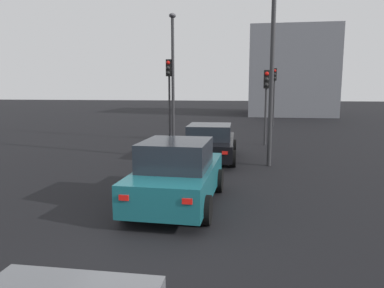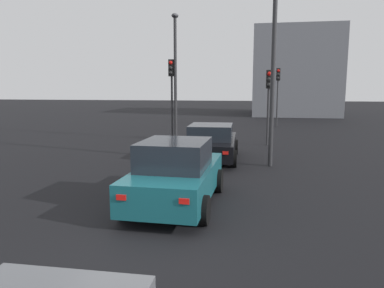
{
  "view_description": "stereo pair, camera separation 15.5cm",
  "coord_description": "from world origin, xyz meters",
  "px_view_note": "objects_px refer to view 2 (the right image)",
  "views": [
    {
      "loc": [
        -5.83,
        -1.71,
        2.86
      ],
      "look_at": [
        4.8,
        -0.05,
        1.21
      ],
      "focal_mm": 34.02,
      "sensor_mm": 36.0,
      "label": 1
    },
    {
      "loc": [
        -5.8,
        -1.86,
        2.86
      ],
      "look_at": [
        4.8,
        -0.05,
        1.21
      ],
      "focal_mm": 34.02,
      "sensor_mm": 36.0,
      "label": 2
    }
  ],
  "objects_px": {
    "car_black_lead": "(211,143)",
    "street_lamp_far": "(274,37)",
    "traffic_light_far_left": "(171,83)",
    "street_lamp_kerbside": "(175,66)",
    "car_teal_second": "(176,174)",
    "traffic_light_near_left": "(269,91)",
    "traffic_light_near_right": "(278,85)"
  },
  "relations": [
    {
      "from": "traffic_light_near_left",
      "to": "traffic_light_far_left",
      "type": "bearing_deg",
      "value": -100.54
    },
    {
      "from": "street_lamp_far",
      "to": "car_black_lead",
      "type": "bearing_deg",
      "value": 69.81
    },
    {
      "from": "car_teal_second",
      "to": "street_lamp_far",
      "type": "distance_m",
      "value": 6.8
    },
    {
      "from": "car_teal_second",
      "to": "traffic_light_near_right",
      "type": "distance_m",
      "value": 19.9
    },
    {
      "from": "traffic_light_far_left",
      "to": "street_lamp_far",
      "type": "height_order",
      "value": "street_lamp_far"
    },
    {
      "from": "car_black_lead",
      "to": "street_lamp_kerbside",
      "type": "xyz_separation_m",
      "value": [
        5.2,
        2.59,
        3.33
      ]
    },
    {
      "from": "traffic_light_far_left",
      "to": "car_teal_second",
      "type": "bearing_deg",
      "value": 18.95
    },
    {
      "from": "traffic_light_near_right",
      "to": "car_teal_second",
      "type": "bearing_deg",
      "value": -9.45
    },
    {
      "from": "traffic_light_near_right",
      "to": "street_lamp_kerbside",
      "type": "relative_size",
      "value": 0.64
    },
    {
      "from": "traffic_light_near_left",
      "to": "traffic_light_far_left",
      "type": "xyz_separation_m",
      "value": [
        0.96,
        5.17,
        0.45
      ]
    },
    {
      "from": "traffic_light_far_left",
      "to": "street_lamp_kerbside",
      "type": "bearing_deg",
      "value": 91.2
    },
    {
      "from": "traffic_light_near_right",
      "to": "street_lamp_kerbside",
      "type": "xyz_separation_m",
      "value": [
        -8.39,
        5.94,
        0.93
      ]
    },
    {
      "from": "car_teal_second",
      "to": "traffic_light_far_left",
      "type": "height_order",
      "value": "traffic_light_far_left"
    },
    {
      "from": "traffic_light_near_left",
      "to": "street_lamp_kerbside",
      "type": "bearing_deg",
      "value": -100.83
    },
    {
      "from": "street_lamp_kerbside",
      "to": "traffic_light_near_right",
      "type": "bearing_deg",
      "value": -35.31
    },
    {
      "from": "street_lamp_kerbside",
      "to": "traffic_light_far_left",
      "type": "bearing_deg",
      "value": 85.66
    },
    {
      "from": "traffic_light_near_left",
      "to": "traffic_light_near_right",
      "type": "distance_m",
      "value": 9.4
    },
    {
      "from": "car_black_lead",
      "to": "street_lamp_far",
      "type": "relative_size",
      "value": 0.56
    },
    {
      "from": "car_black_lead",
      "to": "traffic_light_far_left",
      "type": "relative_size",
      "value": 1.02
    },
    {
      "from": "street_lamp_far",
      "to": "traffic_light_near_left",
      "type": "bearing_deg",
      "value": -0.63
    },
    {
      "from": "car_black_lead",
      "to": "car_teal_second",
      "type": "height_order",
      "value": "car_teal_second"
    },
    {
      "from": "traffic_light_near_left",
      "to": "street_lamp_kerbside",
      "type": "distance_m",
      "value": 5.21
    },
    {
      "from": "traffic_light_near_left",
      "to": "street_lamp_far",
      "type": "bearing_deg",
      "value": -0.61
    },
    {
      "from": "car_black_lead",
      "to": "traffic_light_near_right",
      "type": "height_order",
      "value": "traffic_light_near_right"
    },
    {
      "from": "car_teal_second",
      "to": "traffic_light_near_left",
      "type": "relative_size",
      "value": 1.09
    },
    {
      "from": "car_teal_second",
      "to": "traffic_light_near_left",
      "type": "distance_m",
      "value": 10.6
    },
    {
      "from": "car_black_lead",
      "to": "traffic_light_far_left",
      "type": "height_order",
      "value": "traffic_light_far_left"
    },
    {
      "from": "traffic_light_near_right",
      "to": "traffic_light_far_left",
      "type": "distance_m",
      "value": 10.4
    },
    {
      "from": "traffic_light_near_right",
      "to": "traffic_light_far_left",
      "type": "xyz_separation_m",
      "value": [
        -8.37,
        6.17,
        0.05
      ]
    },
    {
      "from": "car_teal_second",
      "to": "traffic_light_near_left",
      "type": "xyz_separation_m",
      "value": [
        10.11,
        -2.53,
        1.93
      ]
    },
    {
      "from": "car_black_lead",
      "to": "street_lamp_far",
      "type": "height_order",
      "value": "street_lamp_far"
    },
    {
      "from": "traffic_light_near_left",
      "to": "car_black_lead",
      "type": "bearing_deg",
      "value": -28.97
    }
  ]
}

